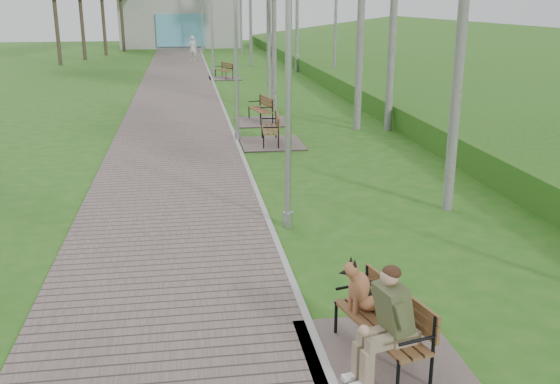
{
  "coord_description": "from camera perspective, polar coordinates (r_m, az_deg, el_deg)",
  "views": [
    {
      "loc": [
        -1.4,
        -5.16,
        3.88
      ],
      "look_at": [
        -0.02,
        3.87,
        1.06
      ],
      "focal_mm": 40.0,
      "sensor_mm": 36.0,
      "label": 1
    }
  ],
  "objects": [
    {
      "name": "kerb",
      "position": [
        26.97,
        -5.67,
        8.84
      ],
      "size": [
        0.1,
        67.0,
        0.05
      ],
      "primitive_type": "cube",
      "color": "#999993",
      "rests_on": "ground"
    },
    {
      "name": "embankment",
      "position": [
        28.77,
        19.4,
        8.43
      ],
      "size": [
        14.0,
        70.0,
        1.6
      ],
      "primitive_type": "cube",
      "color": "#457626",
      "rests_on": "ground"
    },
    {
      "name": "lamp_post_far",
      "position": [
        50.96,
        -7.19,
        15.67
      ],
      "size": [
        0.22,
        0.22,
        5.77
      ],
      "color": "#9FA1A7",
      "rests_on": "ground"
    },
    {
      "name": "building_north",
      "position": [
        56.17,
        -9.08,
        15.0
      ],
      "size": [
        10.0,
        5.2,
        4.0
      ],
      "color": "#9E9E99",
      "rests_on": "ground"
    },
    {
      "name": "lamp_post_second",
      "position": [
        17.8,
        -4.01,
        11.42
      ],
      "size": [
        0.18,
        0.18,
        4.53
      ],
      "color": "#9FA1A7",
      "rests_on": "ground"
    },
    {
      "name": "lamp_post_third",
      "position": [
        34.7,
        -6.24,
        15.16
      ],
      "size": [
        0.23,
        0.23,
        5.87
      ],
      "color": "#9FA1A7",
      "rests_on": "ground"
    },
    {
      "name": "bench_second",
      "position": [
        17.53,
        -0.9,
        5.01
      ],
      "size": [
        1.72,
        1.91,
        1.06
      ],
      "color": "#655752",
      "rests_on": "ground"
    },
    {
      "name": "bench_main",
      "position": [
        7.08,
        8.92,
        -12.3
      ],
      "size": [
        1.73,
        1.93,
        1.51
      ],
      "color": "#655752",
      "rests_on": "ground"
    },
    {
      "name": "lamp_post_near",
      "position": [
        10.58,
        0.77,
        8.42
      ],
      "size": [
        0.19,
        0.19,
        4.86
      ],
      "color": "#9FA1A7",
      "rests_on": "ground"
    },
    {
      "name": "walkway",
      "position": [
        26.94,
        -9.43,
        8.67
      ],
      "size": [
        3.5,
        67.0,
        0.04
      ],
      "primitive_type": "cube",
      "color": "#655752",
      "rests_on": "ground"
    },
    {
      "name": "pedestrian_near",
      "position": [
        42.84,
        -8.0,
        12.88
      ],
      "size": [
        0.64,
        0.46,
        1.65
      ],
      "primitive_type": "imported",
      "rotation": [
        0.0,
        0.0,
        3.02
      ],
      "color": "silver",
      "rests_on": "ground"
    },
    {
      "name": "bench_third",
      "position": [
        20.75,
        -1.78,
        6.9
      ],
      "size": [
        1.7,
        1.89,
        1.05
      ],
      "color": "#655752",
      "rests_on": "ground"
    },
    {
      "name": "bench_far",
      "position": [
        32.8,
        -5.13,
        10.6
      ],
      "size": [
        1.62,
        1.8,
        0.99
      ],
      "color": "#655752",
      "rests_on": "ground"
    }
  ]
}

